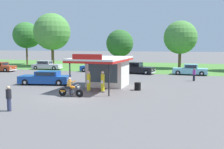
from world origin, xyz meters
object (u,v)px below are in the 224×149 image
(parked_car_second_row_spare, at_px, (1,67))
(parked_car_back_row_far_left, at_px, (137,69))
(bystander_standing_back_lot, at_px, (194,74))
(motorcycle_with_rider, at_px, (70,89))
(parked_car_back_row_centre_right, at_px, (46,65))
(gas_pump_nearside, at_px, (89,82))
(parked_car_back_row_centre, at_px, (95,67))
(spare_tire_stack, at_px, (138,86))
(bystander_strolling_foreground, at_px, (9,98))
(gas_pump_offside, at_px, (103,83))
(parked_car_back_row_far_right, at_px, (190,70))
(featured_classic_sedan, at_px, (45,78))

(parked_car_second_row_spare, bearing_deg, parked_car_back_row_far_left, 9.05)
(parked_car_back_row_far_left, xyz_separation_m, bystander_standing_back_lot, (7.90, -5.62, 0.04))
(motorcycle_with_rider, height_order, parked_car_back_row_centre_right, motorcycle_with_rider)
(gas_pump_nearside, distance_m, parked_car_back_row_centre, 16.62)
(spare_tire_stack, bearing_deg, bystander_strolling_foreground, -122.96)
(motorcycle_with_rider, height_order, parked_car_back_row_far_left, parked_car_back_row_far_left)
(gas_pump_offside, xyz_separation_m, bystander_standing_back_lot, (7.89, 9.80, -0.09))
(parked_car_back_row_far_right, relative_size, bystander_strolling_foreground, 3.04)
(gas_pump_nearside, relative_size, bystander_strolling_foreground, 1.14)
(featured_classic_sedan, xyz_separation_m, spare_tire_stack, (10.12, -0.43, -0.31))
(parked_car_back_row_far_left, height_order, bystander_strolling_foreground, parked_car_back_row_far_left)
(gas_pump_nearside, relative_size, parked_car_second_row_spare, 0.37)
(parked_car_back_row_centre_right, height_order, spare_tire_stack, parked_car_back_row_centre_right)
(parked_car_back_row_far_left, xyz_separation_m, spare_tire_stack, (2.79, -13.54, -0.37))
(parked_car_back_row_far_right, bearing_deg, parked_car_second_row_spare, -172.02)
(spare_tire_stack, bearing_deg, featured_classic_sedan, 177.56)
(gas_pump_offside, bearing_deg, featured_classic_sedan, 162.52)
(featured_classic_sedan, height_order, bystander_strolling_foreground, bystander_strolling_foreground)
(bystander_strolling_foreground, distance_m, spare_tire_stack, 11.62)
(gas_pump_nearside, distance_m, featured_classic_sedan, 6.41)
(parked_car_second_row_spare, xyz_separation_m, parked_car_back_row_far_right, (29.08, 4.08, -0.00))
(gas_pump_offside, xyz_separation_m, parked_car_second_row_spare, (-21.64, 11.98, -0.18))
(parked_car_back_row_centre, xyz_separation_m, bystander_standing_back_lot, (14.75, -5.88, 0.08))
(featured_classic_sedan, xyz_separation_m, parked_car_back_row_centre_right, (-9.03, 14.61, 0.02))
(parked_car_second_row_spare, distance_m, spare_tire_stack, 26.43)
(parked_car_back_row_far_left, distance_m, parked_car_back_row_centre, 6.86)
(featured_classic_sedan, bearing_deg, gas_pump_nearside, -21.12)
(featured_classic_sedan, relative_size, bystander_strolling_foreground, 3.54)
(gas_pump_offside, height_order, parked_car_back_row_centre_right, gas_pump_offside)
(gas_pump_offside, relative_size, parked_car_back_row_centre, 0.38)
(parked_car_second_row_spare, distance_m, bystander_strolling_foreground, 26.86)
(motorcycle_with_rider, distance_m, bystander_standing_back_lot, 15.79)
(parked_car_back_row_far_right, distance_m, bystander_strolling_foreground, 26.31)
(parked_car_second_row_spare, distance_m, bystander_standing_back_lot, 29.61)
(gas_pump_offside, height_order, parked_car_back_row_centre, gas_pump_offside)
(parked_car_back_row_centre, bearing_deg, parked_car_back_row_far_right, 1.49)
(parked_car_back_row_centre, height_order, bystander_standing_back_lot, parked_car_back_row_centre)
(bystander_strolling_foreground, bearing_deg, parked_car_back_row_centre_right, 117.38)
(gas_pump_nearside, distance_m, parked_car_second_row_spare, 23.56)
(gas_pump_offside, height_order, parked_car_second_row_spare, gas_pump_offside)
(parked_car_back_row_far_left, distance_m, bystander_strolling_foreground, 23.55)
(bystander_strolling_foreground, bearing_deg, parked_car_second_row_spare, 132.40)
(featured_classic_sedan, bearing_deg, motorcycle_with_rider, -42.00)
(gas_pump_offside, height_order, bystander_standing_back_lot, gas_pump_offside)
(parked_car_back_row_far_right, relative_size, parked_car_back_row_centre, 0.99)
(bystander_strolling_foreground, xyz_separation_m, bystander_standing_back_lot, (11.42, 17.66, -0.08))
(motorcycle_with_rider, xyz_separation_m, spare_tire_stack, (4.65, 4.49, -0.29))
(gas_pump_nearside, xyz_separation_m, bystander_standing_back_lot, (9.25, 9.80, -0.07))
(gas_pump_offside, xyz_separation_m, motorcycle_with_rider, (-1.87, -2.61, -0.21))
(parked_car_back_row_centre, bearing_deg, bystander_standing_back_lot, -21.72)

